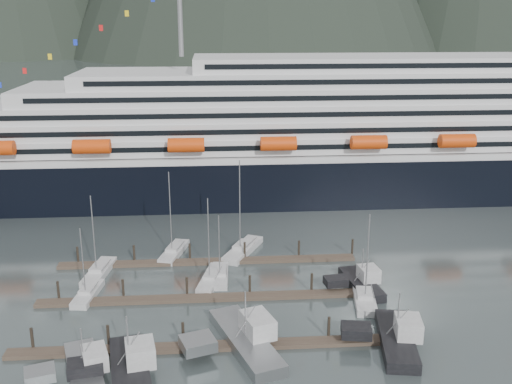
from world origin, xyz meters
TOP-DOWN VIEW (x-y plane):
  - ground at (0.00, 0.00)m, footprint 1600.00×1600.00m
  - cruise_ship at (30.03, 54.94)m, footprint 210.00×30.40m
  - dock_near at (-4.93, -9.95)m, footprint 48.18×2.28m
  - dock_mid at (-4.93, 3.05)m, footprint 48.18×2.28m
  - dock_far at (-4.93, 16.05)m, footprint 48.18×2.28m
  - sailboat_a at (-22.20, 5.11)m, footprint 3.52×8.61m
  - sailboat_b at (-21.93, 12.62)m, footprint 4.15×10.47m
  - sailboat_c at (-3.21, 9.85)m, footprint 2.78×8.88m
  - sailboat_d at (-4.57, 9.01)m, footprint 4.58×10.31m
  - sailboat_e at (-10.78, 19.99)m, footprint 4.94×10.11m
  - sailboat_g at (0.85, 19.99)m, footprint 7.66×11.74m
  - sailboat_h at (16.92, 0.63)m, footprint 4.14×9.90m
  - trawler_a at (-18.83, -15.04)m, footprint 9.79×12.65m
  - trawler_b at (-13.84, -15.03)m, footprint 9.95×13.00m
  - trawler_c at (-0.60, -10.01)m, footprint 12.55×16.34m
  - trawler_d at (17.85, -10.94)m, footprint 9.97×13.40m
  - trawler_e at (17.44, 4.91)m, footprint 8.33×10.92m

SIDE VIEW (x-z plane):
  - ground at x=0.00m, z-range 0.00..0.00m
  - dock_near at x=-4.93m, z-range -1.29..1.91m
  - dock_mid at x=-4.93m, z-range -1.29..1.91m
  - dock_far at x=-4.93m, z-range -1.29..1.91m
  - sailboat_c at x=-3.21m, z-range -5.05..5.84m
  - sailboat_a at x=-22.20m, z-range -5.16..5.95m
  - sailboat_d at x=-4.57m, z-range -6.51..7.33m
  - sailboat_b at x=-21.93m, z-range -6.40..7.24m
  - sailboat_e at x=-10.78m, z-range -7.10..7.96m
  - sailboat_h at x=16.92m, z-range -6.48..7.35m
  - sailboat_g at x=0.85m, z-range -8.00..8.91m
  - trawler_a at x=-18.83m, z-range -2.48..4.21m
  - trawler_e at x=17.44m, z-range -2.54..4.30m
  - trawler_d at x=17.85m, z-range -2.91..4.83m
  - trawler_c at x=-0.60m, z-range -3.08..5.07m
  - trawler_b at x=-13.84m, z-range -3.07..5.07m
  - cruise_ship at x=30.03m, z-range -13.11..37.19m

